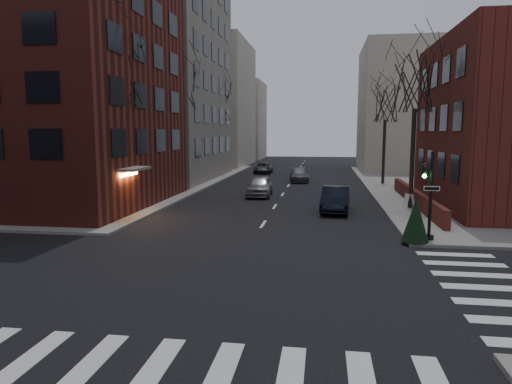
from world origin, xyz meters
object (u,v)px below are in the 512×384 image
(tree_left_a, at_px, (121,73))
(tree_left_c, at_px, (219,105))
(traffic_signal, at_px, (429,201))
(evergreen_shrub, at_px, (416,220))
(tree_right_b, at_px, (386,104))
(sandwich_board, at_px, (409,201))
(streetlamp_far, at_px, (228,138))
(parked_sedan, at_px, (336,199))
(streetlamp_near, at_px, (175,142))
(car_lane_gray, at_px, (299,175))
(car_lane_far, at_px, (263,168))
(tree_right_a, at_px, (416,83))
(car_lane_silver, at_px, (260,186))
(tree_left_b, at_px, (182,85))

(tree_left_a, relative_size, tree_left_c, 1.06)
(traffic_signal, relative_size, evergreen_shrub, 2.03)
(tree_right_b, distance_m, sandwich_board, 15.77)
(streetlamp_far, relative_size, parked_sedan, 1.32)
(tree_right_b, height_order, streetlamp_far, tree_right_b)
(tree_left_c, distance_m, tree_right_b, 19.34)
(streetlamp_near, relative_size, parked_sedan, 1.32)
(traffic_signal, xyz_separation_m, tree_right_b, (0.86, 23.01, 5.68))
(traffic_signal, distance_m, sandwich_board, 8.99)
(tree_left_a, bearing_deg, parked_sedan, 11.43)
(tree_right_b, height_order, sandwich_board, tree_right_b)
(traffic_signal, bearing_deg, parked_sedan, 117.41)
(tree_right_b, bearing_deg, car_lane_gray, 167.94)
(car_lane_gray, relative_size, car_lane_far, 0.99)
(tree_left_a, xyz_separation_m, sandwich_board, (17.49, 3.86, -7.86))
(streetlamp_far, bearing_deg, tree_left_c, -106.70)
(traffic_signal, height_order, sandwich_board, traffic_signal)
(traffic_signal, bearing_deg, streetlamp_near, 141.13)
(tree_right_b, height_order, streetlamp_near, tree_right_b)
(traffic_signal, distance_m, car_lane_gray, 25.75)
(traffic_signal, relative_size, tree_right_b, 0.44)
(tree_right_a, relative_size, tree_right_b, 1.06)
(tree_right_a, bearing_deg, streetlamp_near, 166.76)
(streetlamp_far, distance_m, car_lane_far, 5.56)
(evergreen_shrub, bearing_deg, car_lane_gray, 104.46)
(car_lane_silver, relative_size, car_lane_far, 1.00)
(tree_right_a, xyz_separation_m, evergreen_shrub, (-1.50, -9.50, -6.89))
(streetlamp_near, bearing_deg, tree_left_b, 98.53)
(tree_right_b, relative_size, car_lane_far, 2.01)
(tree_left_b, bearing_deg, evergreen_shrub, -47.39)
(tree_left_b, distance_m, sandwich_board, 21.00)
(streetlamp_far, xyz_separation_m, car_lane_far, (4.20, 0.50, -3.60))
(sandwich_board, height_order, evergreen_shrub, evergreen_shrub)
(streetlamp_near, relative_size, streetlamp_far, 1.00)
(tree_left_c, bearing_deg, car_lane_far, 27.50)
(tree_left_c, relative_size, streetlamp_far, 1.55)
(traffic_signal, distance_m, evergreen_shrub, 1.12)
(car_lane_far, bearing_deg, car_lane_gray, -64.04)
(traffic_signal, height_order, streetlamp_far, streetlamp_far)
(streetlamp_far, height_order, car_lane_silver, streetlamp_far)
(traffic_signal, height_order, tree_right_b, tree_right_b)
(tree_left_a, bearing_deg, tree_right_a, 12.80)
(tree_left_b, distance_m, tree_right_b, 18.64)
(streetlamp_near, bearing_deg, tree_right_b, 30.47)
(car_lane_gray, distance_m, car_lane_far, 10.02)
(tree_right_a, bearing_deg, parked_sedan, -163.61)
(tree_left_b, relative_size, car_lane_far, 2.37)
(streetlamp_near, distance_m, car_lane_silver, 7.41)
(tree_left_b, bearing_deg, tree_right_a, -24.44)
(tree_right_b, relative_size, evergreen_shrub, 4.66)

